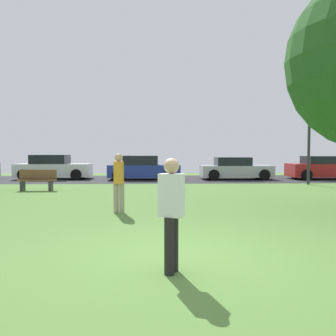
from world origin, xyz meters
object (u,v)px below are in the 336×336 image
Objects in this scene: person_catcher at (171,210)px; street_lamp_post at (309,140)px; person_bystander at (119,180)px; parked_car_blue at (143,169)px; parked_car_red at (325,168)px; park_bench at (37,180)px; parked_car_white at (53,168)px; parked_car_silver at (235,169)px.

street_lamp_post is at bearing 83.54° from person_catcher.
person_bystander is 11.75m from parked_car_blue.
parked_car_red reaches higher than park_bench.
parked_car_blue is at bearing 157.06° from street_lamp_post.
person_catcher is 0.36× the size of parked_car_white.
person_catcher is 0.35× the size of parked_car_red.
person_catcher is at bearing -121.59° from parked_car_red.
parked_car_blue is at bearing 117.08° from person_catcher.
person_catcher is at bearing -105.56° from parked_car_silver.
person_catcher is 11.92m from park_bench.
person_bystander is at bearing -137.36° from street_lamp_post.
street_lamp_post is (12.95, 2.39, 1.79)m from park_bench.
parked_car_white is at bearing 176.58° from parked_car_silver.
street_lamp_post is (7.59, 13.03, 1.37)m from person_catcher.
park_bench is at bearing -126.14° from parked_car_blue.
parked_car_white is 6.67m from park_bench.
person_bystander is at bearing -134.42° from parked_car_red.
person_catcher is 15.14m from street_lamp_post.
park_bench is (-5.36, 10.64, -0.42)m from person_catcher.
parked_car_silver is at bearing -20.10° from person_bystander.
parked_car_white is at bearing 163.54° from street_lamp_post.
park_bench is 13.29m from street_lamp_post.
park_bench is 0.36× the size of street_lamp_post.
person_catcher reaches higher than parked_car_red.
parked_car_white is 5.60m from parked_car_blue.
parked_car_blue is 7.44m from park_bench.
person_bystander is 7.08m from park_bench.
parked_car_silver reaches higher than park_bench.
parked_car_blue is at bearing -5.66° from parked_car_white.
street_lamp_post is (8.56, -3.62, 1.59)m from parked_car_blue.
parked_car_white is at bearing 134.57° from person_catcher.
person_bystander reaches higher than parked_car_blue.
parked_car_white is (-6.54, 17.21, -0.20)m from person_catcher.
parked_car_white is 16.74m from parked_car_red.
park_bench is at bearing -79.78° from parked_car_white.
parked_car_blue is 11.15m from parked_car_red.
parked_car_white is (-5.31, 12.30, -0.22)m from person_bystander.
parked_car_silver is at bearing -179.80° from parked_car_red.
parked_car_silver is 11.58m from park_bench.
street_lamp_post is (-2.60, -3.53, 1.59)m from parked_car_red.
parked_car_silver is (4.61, 16.54, -0.26)m from person_catcher.
person_bystander reaches higher than parked_car_white.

